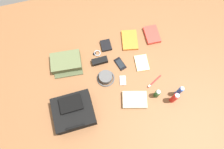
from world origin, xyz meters
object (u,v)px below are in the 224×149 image
at_px(deodorant_spray, 179,91).
at_px(folded_towel, 135,100).
at_px(backpack, 74,112).
at_px(toothbrush, 154,82).
at_px(wristwatch, 97,53).
at_px(notepad, 142,63).
at_px(shampoo_bottle, 157,94).
at_px(wallet, 106,45).
at_px(media_player, 123,80).
at_px(toiletry_pouch, 66,62).
at_px(sunscreen_spray, 174,98).
at_px(cell_phone, 120,64).
at_px(bucket_hat, 106,77).
at_px(travel_guidebook, 130,40).
at_px(paperback_novel, 152,35).

xyz_separation_m(deodorant_spray, folded_towel, (0.36, -0.04, -0.06)).
height_order(backpack, toothbrush, backpack).
relative_size(wristwatch, notepad, 0.47).
relative_size(shampoo_bottle, wallet, 1.06).
height_order(deodorant_spray, media_player, deodorant_spray).
distance_m(toiletry_pouch, sunscreen_spray, 0.96).
distance_m(cell_phone, toothbrush, 0.33).
height_order(bucket_hat, cell_phone, bucket_hat).
height_order(shampoo_bottle, travel_guidebook, shampoo_bottle).
xyz_separation_m(backpack, toiletry_pouch, (-0.02, -0.45, -0.04)).
bearing_deg(folded_towel, toothbrush, -152.19).
xyz_separation_m(shampoo_bottle, cell_phone, (0.21, -0.35, -0.05)).
distance_m(backpack, toiletry_pouch, 0.45).
distance_m(cell_phone, media_player, 0.16).
xyz_separation_m(wallet, folded_towel, (-0.10, 0.56, 0.01)).
bearing_deg(notepad, paperback_novel, -120.07).
height_order(cell_phone, notepad, notepad).
bearing_deg(toiletry_pouch, sunscreen_spray, 144.97).
bearing_deg(cell_phone, sunscreen_spray, 127.52).
relative_size(sunscreen_spray, wallet, 1.46).
bearing_deg(backpack, sunscreen_spray, 172.70).
height_order(cell_phone, wristwatch, cell_phone).
distance_m(deodorant_spray, wallet, 0.76).
height_order(deodorant_spray, shampoo_bottle, deodorant_spray).
bearing_deg(deodorant_spray, notepad, -59.99).
xyz_separation_m(travel_guidebook, wallet, (0.23, -0.00, 0.00)).
relative_size(travel_guidebook, toothbrush, 1.53).
distance_m(toiletry_pouch, travel_guidebook, 0.62).
distance_m(toiletry_pouch, paperback_novel, 0.83).
height_order(paperback_novel, travel_guidebook, paperback_novel).
height_order(paperback_novel, cell_phone, paperback_novel).
relative_size(toothbrush, notepad, 0.99).
bearing_deg(sunscreen_spray, deodorant_spray, -143.83).
distance_m(shampoo_bottle, notepad, 0.32).
xyz_separation_m(backpack, travel_guidebook, (-0.62, -0.53, -0.06)).
bearing_deg(shampoo_bottle, cell_phone, -59.07).
bearing_deg(bucket_hat, toiletry_pouch, -36.44).
height_order(bucket_hat, toothbrush, bucket_hat).
bearing_deg(folded_towel, bucket_hat, -53.68).
xyz_separation_m(deodorant_spray, sunscreen_spray, (0.06, 0.04, -0.00)).
distance_m(media_player, notepad, 0.24).
bearing_deg(folded_towel, sunscreen_spray, 165.19).
distance_m(backpack, folded_towel, 0.50).
bearing_deg(wallet, sunscreen_spray, 123.75).
xyz_separation_m(notepad, folded_towel, (0.16, 0.31, 0.01)).
bearing_deg(cell_phone, deodorant_spray, 134.99).
bearing_deg(folded_towel, backpack, -2.61).
distance_m(shampoo_bottle, wallet, 0.63).
distance_m(deodorant_spray, sunscreen_spray, 0.07).
height_order(shampoo_bottle, paperback_novel, shampoo_bottle).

